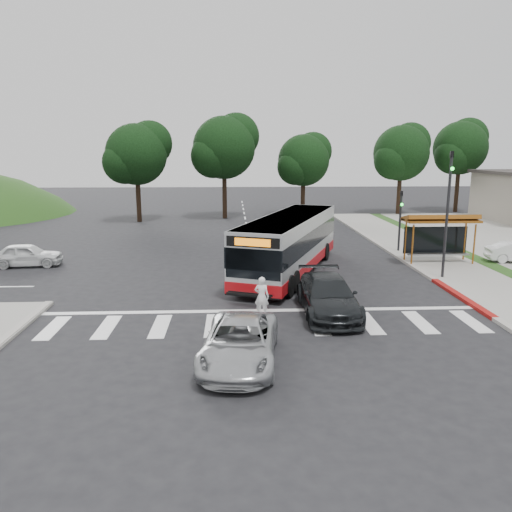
{
  "coord_description": "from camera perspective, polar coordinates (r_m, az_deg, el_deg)",
  "views": [
    {
      "loc": [
        -1.22,
        -23.06,
        6.5
      ],
      "look_at": [
        -0.13,
        0.15,
        1.6
      ],
      "focal_mm": 35.0,
      "sensor_mm": 36.0,
      "label": 1
    }
  ],
  "objects": [
    {
      "name": "curb_east",
      "position": [
        33.32,
        15.23,
        0.37
      ],
      "size": [
        0.3,
        40.0,
        0.15
      ],
      "primitive_type": "cube",
      "color": "#9E9991",
      "rests_on": "ground"
    },
    {
      "name": "traffic_signal_ne_tall",
      "position": [
        26.96,
        21.09,
        5.53
      ],
      "size": [
        0.18,
        0.37,
        6.5
      ],
      "color": "black",
      "rests_on": "ground"
    },
    {
      "name": "tree_north_b",
      "position": [
        51.65,
        5.53,
        10.92
      ],
      "size": [
        5.72,
        5.33,
        8.43
      ],
      "color": "black",
      "rests_on": "ground"
    },
    {
      "name": "bus_shelter",
      "position": [
        30.9,
        20.27,
        3.45
      ],
      "size": [
        4.2,
        1.6,
        2.86
      ],
      "color": "#915118",
      "rests_on": "sidewalk_east"
    },
    {
      "name": "ground",
      "position": [
        23.99,
        0.33,
        -3.81
      ],
      "size": [
        140.0,
        140.0,
        0.0
      ],
      "primitive_type": "plane",
      "color": "black",
      "rests_on": "ground"
    },
    {
      "name": "tree_north_c",
      "position": [
        47.92,
        -13.41,
        11.34
      ],
      "size": [
        6.16,
        5.74,
        9.3
      ],
      "color": "black",
      "rests_on": "ground"
    },
    {
      "name": "pedestrian",
      "position": [
        19.94,
        0.66,
        -4.66
      ],
      "size": [
        0.69,
        0.55,
        1.63
      ],
      "primitive_type": "imported",
      "rotation": [
        0.0,
        0.0,
        2.83
      ],
      "color": "white",
      "rests_on": "ground"
    },
    {
      "name": "transit_bus",
      "position": [
        26.95,
        3.84,
        1.29
      ],
      "size": [
        6.84,
        12.1,
        3.1
      ],
      "primitive_type": null,
      "rotation": [
        0.0,
        0.0,
        -0.38
      ],
      "color": "#B2B5B7",
      "rests_on": "ground"
    },
    {
      "name": "sidewalk_east",
      "position": [
        33.99,
        18.44,
        0.37
      ],
      "size": [
        4.0,
        40.0,
        0.12
      ],
      "primitive_type": "cube",
      "color": "gray",
      "rests_on": "ground"
    },
    {
      "name": "tree_ne_b",
      "position": [
        58.42,
        22.36,
        11.44
      ],
      "size": [
        6.16,
        5.74,
        10.02
      ],
      "color": "black",
      "rests_on": "ground"
    },
    {
      "name": "crosswalk_ladder",
      "position": [
        19.23,
        1.12,
        -7.83
      ],
      "size": [
        18.0,
        2.6,
        0.01
      ],
      "primitive_type": "cube",
      "color": "silver",
      "rests_on": "ground"
    },
    {
      "name": "tree_north_a",
      "position": [
        49.14,
        -3.58,
        12.37
      ],
      "size": [
        6.6,
        6.15,
        10.17
      ],
      "color": "black",
      "rests_on": "ground"
    },
    {
      "name": "dark_sedan",
      "position": [
        20.44,
        8.23,
        -4.52
      ],
      "size": [
        2.17,
        5.25,
        1.52
      ],
      "primitive_type": "imported",
      "rotation": [
        0.0,
        0.0,
        -0.01
      ],
      "color": "black",
      "rests_on": "ground"
    },
    {
      "name": "traffic_signal_ne_short",
      "position": [
        33.6,
        16.17,
        4.56
      ],
      "size": [
        0.18,
        0.37,
        4.0
      ],
      "color": "black",
      "rests_on": "ground"
    },
    {
      "name": "tree_ne_a",
      "position": [
        53.97,
        16.33,
        11.32
      ],
      "size": [
        6.16,
        5.74,
        9.3
      ],
      "color": "black",
      "rests_on": "parking_lot"
    },
    {
      "name": "west_car_white",
      "position": [
        31.47,
        -24.75,
        0.12
      ],
      "size": [
        4.06,
        1.99,
        1.33
      ],
      "primitive_type": "imported",
      "rotation": [
        0.0,
        0.0,
        1.68
      ],
      "color": "silver",
      "rests_on": "ground"
    },
    {
      "name": "silver_suv_south",
      "position": [
        15.73,
        -1.86,
        -9.82
      ],
      "size": [
        2.82,
        5.12,
        1.36
      ],
      "primitive_type": "imported",
      "rotation": [
        0.0,
        0.0,
        -0.12
      ],
      "color": "#B0B2B6",
      "rests_on": "ground"
    },
    {
      "name": "curb_east_red",
      "position": [
        24.27,
        22.39,
        -4.36
      ],
      "size": [
        0.32,
        6.0,
        0.15
      ],
      "primitive_type": "cube",
      "color": "maroon",
      "rests_on": "ground"
    }
  ]
}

